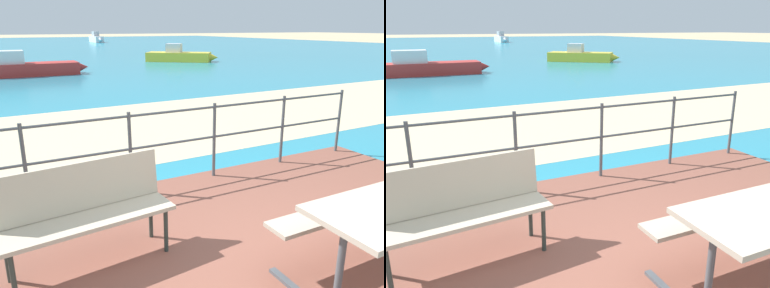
{
  "view_description": "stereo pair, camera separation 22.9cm",
  "coord_description": "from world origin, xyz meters",
  "views": [
    {
      "loc": [
        -1.98,
        -1.81,
        2.03
      ],
      "look_at": [
        0.18,
        2.27,
        0.61
      ],
      "focal_mm": 35.74,
      "sensor_mm": 36.0,
      "label": 1
    },
    {
      "loc": [
        -1.77,
        -1.91,
        2.03
      ],
      "look_at": [
        0.18,
        2.27,
        0.61
      ],
      "focal_mm": 35.74,
      "sensor_mm": 36.0,
      "label": 2
    }
  ],
  "objects": [
    {
      "name": "railing_fence",
      "position": [
        0.0,
        2.42,
        0.7
      ],
      "size": [
        5.94,
        0.04,
        1.02
      ],
      "color": "#4C5156",
      "rests_on": "patio_paving"
    },
    {
      "name": "boat_far",
      "position": [
        8.5,
        19.69,
        0.34
      ],
      "size": [
        3.99,
        3.44,
        1.06
      ],
      "rotation": [
        0.0,
        0.0,
        5.62
      ],
      "color": "yellow",
      "rests_on": "sea_water"
    },
    {
      "name": "boat_mid",
      "position": [
        11.92,
        53.05,
        0.52
      ],
      "size": [
        1.22,
        4.99,
        1.45
      ],
      "rotation": [
        0.0,
        0.0,
        4.68
      ],
      "color": "silver",
      "rests_on": "sea_water"
    },
    {
      "name": "sea_water",
      "position": [
        0.0,
        40.0,
        0.01
      ],
      "size": [
        90.0,
        90.0,
        0.01
      ],
      "primitive_type": "cube",
      "color": "teal",
      "rests_on": "ground"
    },
    {
      "name": "boat_near",
      "position": [
        -0.87,
        16.31,
        0.37
      ],
      "size": [
        5.55,
        1.29,
        1.08
      ],
      "rotation": [
        0.0,
        0.0,
        6.27
      ],
      "color": "red",
      "rests_on": "sea_water"
    },
    {
      "name": "park_bench",
      "position": [
        -1.41,
        1.19,
        0.59
      ],
      "size": [
        1.47,
        0.55,
        0.88
      ],
      "rotation": [
        0.0,
        0.0,
        0.09
      ],
      "color": "#BCAD93",
      "rests_on": "patio_paving"
    },
    {
      "name": "beach_strip",
      "position": [
        0.0,
        5.66,
        0.01
      ],
      "size": [
        54.07,
        5.59,
        0.01
      ],
      "primitive_type": "cube",
      "rotation": [
        0.0,
        0.0,
        0.02
      ],
      "color": "beige",
      "rests_on": "ground"
    }
  ]
}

